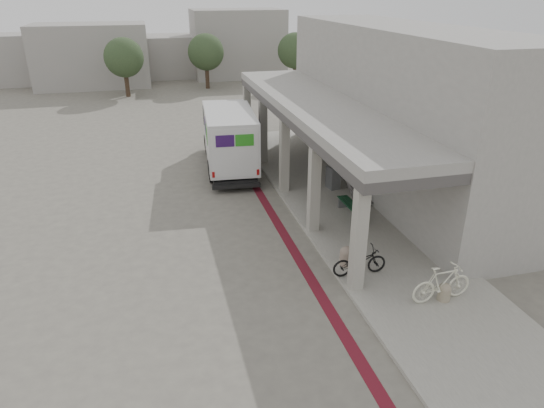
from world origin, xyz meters
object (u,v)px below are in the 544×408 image
object	(u,v)px
fedex_truck	(229,136)
bicycle_cream	(442,283)
bench	(352,208)
utility_cabinet	(333,178)
bicycle_black	(360,261)

from	to	relation	value
fedex_truck	bicycle_cream	size ratio (longest dim) A/B	3.87
fedex_truck	bicycle_cream	world-z (taller)	fedex_truck
bench	utility_cabinet	distance (m)	2.94
bicycle_black	bicycle_cream	world-z (taller)	bicycle_cream
fedex_truck	bicycle_black	distance (m)	11.50
utility_cabinet	bicycle_black	size ratio (longest dim) A/B	0.57
utility_cabinet	bicycle_cream	world-z (taller)	bicycle_cream
fedex_truck	bicycle_black	xyz separation A→B (m)	(2.20, -11.24, -1.05)
utility_cabinet	bench	bearing A→B (deg)	-104.49
fedex_truck	utility_cabinet	size ratio (longest dim) A/B	7.34
bench	bicycle_cream	bearing A→B (deg)	-88.19
fedex_truck	bench	bearing A→B (deg)	-58.08
bench	fedex_truck	bearing A→B (deg)	116.56
bench	bicycle_cream	size ratio (longest dim) A/B	1.05
bench	utility_cabinet	bearing A→B (deg)	82.89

